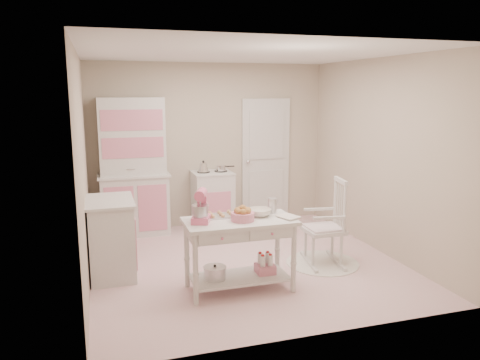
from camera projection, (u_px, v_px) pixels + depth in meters
name	position (u px, v px, depth m)	size (l,w,h in m)	color
room_shell	(246.00, 134.00, 5.68)	(3.84, 3.84, 2.62)	#C97D84
door	(266.00, 160.00, 7.82)	(0.82, 0.05, 2.04)	silver
hutch	(133.00, 167.00, 6.99)	(1.06, 0.50, 2.08)	silver
stove	(213.00, 200.00, 7.40)	(0.62, 0.57, 0.92)	silver
base_cabinet	(112.00, 237.00, 5.53)	(0.54, 0.84, 0.92)	silver
lace_rug	(322.00, 263.00, 5.97)	(0.92, 0.92, 0.01)	white
rocking_chair	(324.00, 222.00, 5.87)	(0.48, 0.72, 1.10)	silver
work_table	(240.00, 255.00, 5.12)	(1.20, 0.60, 0.80)	silver
stand_mixer	(201.00, 207.00, 4.91)	(0.20, 0.28, 0.34)	pink
cookie_tray	(222.00, 216.00, 5.17)	(0.34, 0.24, 0.02)	silver
bread_basket	(243.00, 217.00, 5.00)	(0.25, 0.25, 0.09)	pink
mixing_bowl	(260.00, 212.00, 5.19)	(0.26, 0.26, 0.08)	white
metal_pitcher	(272.00, 206.00, 5.31)	(0.10, 0.10, 0.17)	silver
recipe_book	(282.00, 218.00, 5.06)	(0.18, 0.24, 0.02)	white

